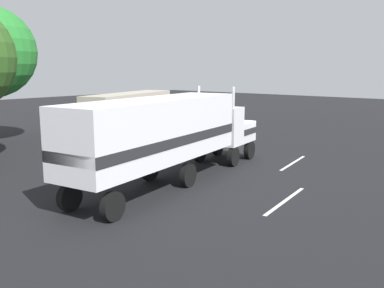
# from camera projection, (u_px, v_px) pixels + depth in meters

# --- Properties ---
(ground_plane) EXTENTS (120.00, 120.00, 0.00)m
(ground_plane) POSITION_uv_depth(u_px,v_px,m) (235.00, 157.00, 26.25)
(ground_plane) COLOR black
(lane_stripe_near) EXTENTS (4.37, 0.86, 0.01)m
(lane_stripe_near) POSITION_uv_depth(u_px,v_px,m) (293.00, 163.00, 24.72)
(lane_stripe_near) COLOR silver
(lane_stripe_near) RESTS_ON ground_plane
(lane_stripe_mid) EXTENTS (4.39, 0.71, 0.01)m
(lane_stripe_mid) POSITION_uv_depth(u_px,v_px,m) (285.00, 201.00, 17.64)
(lane_stripe_mid) COLOR silver
(lane_stripe_mid) RESTS_ON ground_plane
(semi_truck) EXTENTS (14.38, 4.91, 4.50)m
(semi_truck) POSITION_uv_depth(u_px,v_px,m) (169.00, 132.00, 19.97)
(semi_truck) COLOR white
(semi_truck) RESTS_ON ground_plane
(person_bystander) EXTENTS (0.34, 0.46, 1.63)m
(person_bystander) POSITION_uv_depth(u_px,v_px,m) (120.00, 163.00, 20.62)
(person_bystander) COLOR black
(person_bystander) RESTS_ON ground_plane
(parked_bus) EXTENTS (11.26, 5.73, 3.40)m
(parked_bus) POSITION_uv_depth(u_px,v_px,m) (129.00, 108.00, 36.42)
(parked_bus) COLOR #BFB29E
(parked_bus) RESTS_ON ground_plane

